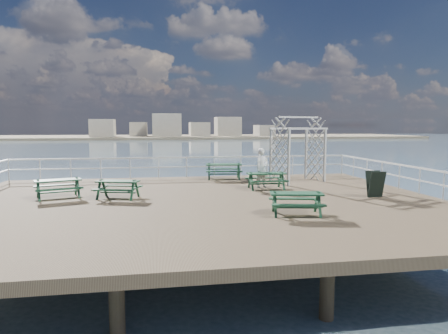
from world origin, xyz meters
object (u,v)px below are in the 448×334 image
picnic_table_e (296,199)px  trellis_arbor (298,153)px  picnic_table_a (58,185)px  picnic_table_d (118,185)px  picnic_table_c (266,177)px  person (262,168)px  picnic_table_b (224,168)px

picnic_table_e → trellis_arbor: size_ratio=0.57×
picnic_table_e → trellis_arbor: trellis_arbor is taller
picnic_table_a → picnic_table_e: picnic_table_a is taller
picnic_table_d → picnic_table_e: (5.71, -3.82, 0.01)m
picnic_table_c → picnic_table_e: bearing=-93.2°
person → picnic_table_e: bearing=-118.7°
picnic_table_c → picnic_table_d: size_ratio=0.90×
picnic_table_b → trellis_arbor: (3.38, -1.68, 0.85)m
picnic_table_c → picnic_table_d: 6.26m
picnic_table_c → person: (-0.09, 0.41, 0.36)m
picnic_table_b → picnic_table_e: picnic_table_b is taller
picnic_table_e → person: bearing=97.7°
picnic_table_d → person: 6.28m
picnic_table_a → picnic_table_d: bearing=-29.7°
picnic_table_e → picnic_table_c: bearing=96.4°
picnic_table_e → trellis_arbor: 7.37m
picnic_table_e → person: (0.35, 5.42, 0.37)m
picnic_table_a → trellis_arbor: bearing=-5.1°
picnic_table_a → picnic_table_c: 8.44m
picnic_table_e → trellis_arbor: bearing=81.1°
trellis_arbor → picnic_table_b: bearing=130.1°
picnic_table_d → trellis_arbor: (8.25, 3.04, 0.93)m
picnic_table_b → picnic_table_c: picnic_table_b is taller
picnic_table_e → trellis_arbor: (2.54, 6.86, 0.91)m
picnic_table_c → person: size_ratio=0.96×
picnic_table_d → picnic_table_e: picnic_table_e is taller
picnic_table_d → person: (6.06, 1.60, 0.38)m
person → picnic_table_b: bearing=85.9°
picnic_table_a → picnic_table_c: bearing=-13.9°
trellis_arbor → person: bearing=-170.1°
picnic_table_b → person: person is taller
picnic_table_a → picnic_table_d: 2.29m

